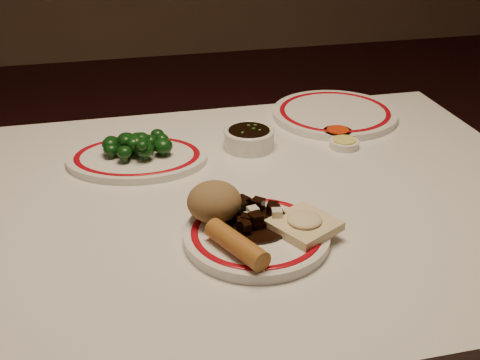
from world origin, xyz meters
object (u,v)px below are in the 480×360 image
Objects in this scene: main_plate at (257,235)px; fried_wonton at (304,224)px; broccoli_pile at (136,144)px; dining_table at (241,238)px; soy_bowl at (249,139)px; broccoli_plate at (137,158)px; rice_mound at (214,202)px; stirfry_heap at (253,217)px; spring_roll at (237,244)px.

fried_wonton is (0.08, -0.01, 0.02)m from main_plate.
dining_table is at bearing -48.27° from broccoli_pile.
broccoli_plate is at bearing -176.34° from soy_bowl.
soy_bowl is (0.13, 0.30, -0.03)m from rice_mound.
stirfry_heap reaches higher than broccoli_plate.
broccoli_pile is at bearing 131.73° from dining_table.
broccoli_plate is 0.24m from soy_bowl.
rice_mound is 0.64× the size of broccoli_pile.
broccoli_plate is 2.26× the size of broccoli_pile.
spring_roll is 0.13m from fried_wonton.
rice_mound reaches higher than broccoli_pile.
broccoli_pile is (-0.12, 0.39, 0.00)m from spring_roll.
stirfry_heap is (-0.01, -0.12, 0.12)m from dining_table.
broccoli_pile reaches higher than dining_table.
stirfry_heap is 0.35m from broccoli_plate.
dining_table is 0.18m from main_plate.
soy_bowl is (0.24, 0.02, 0.01)m from broccoli_plate.
broccoli_pile is at bearing 116.05° from main_plate.
main_plate is at bearing 171.60° from fried_wonton.
broccoli_pile reaches higher than fried_wonton.
dining_table is 0.24m from spring_roll.
fried_wonton is 1.19× the size of soy_bowl.
fried_wonton is (0.14, -0.07, -0.02)m from rice_mound.
broccoli_pile reaches higher than soy_bowl.
spring_roll is at bearing -72.86° from broccoli_plate.
main_plate is at bearing -92.98° from dining_table.
dining_table is 10.35× the size of stirfry_heap.
rice_mound is (-0.06, 0.05, 0.04)m from main_plate.
stirfry_heap is at bearing -61.72° from broccoli_plate.
fried_wonton is 0.40× the size of broccoli_plate.
dining_table is 8.48× the size of broccoli_pile.
dining_table is 0.18m from rice_mound.
broccoli_plate is (-0.17, 0.34, -0.00)m from main_plate.
stirfry_heap is 1.08× the size of soy_bowl.
main_plate is at bearing 23.66° from spring_roll.
stirfry_heap reaches higher than soy_bowl.
spring_roll is at bearing -119.76° from stirfry_heap.
stirfry_heap is 0.33m from soy_bowl.
fried_wonton is at bearing -6.69° from spring_roll.
soy_bowl is (0.07, 0.35, 0.01)m from main_plate.
spring_roll is 0.41m from broccoli_pile.
spring_roll reaches higher than soy_bowl.
main_plate is at bearing -42.42° from rice_mound.
broccoli_pile is (-0.24, 0.35, 0.01)m from fried_wonton.
fried_wonton is 0.43m from broccoli_plate.
spring_roll reaches higher than fried_wonton.
soy_bowl reaches higher than broccoli_plate.
spring_roll is (-0.05, -0.20, 0.13)m from dining_table.
stirfry_heap is 0.82× the size of broccoli_pile.
dining_table is 0.21m from fried_wonton.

